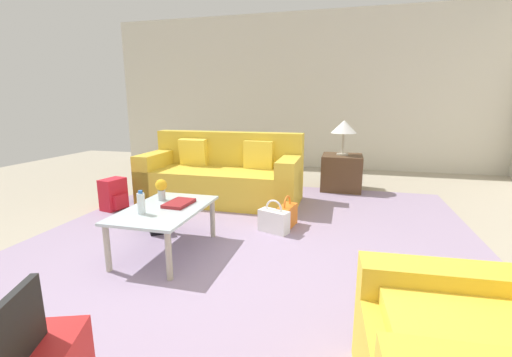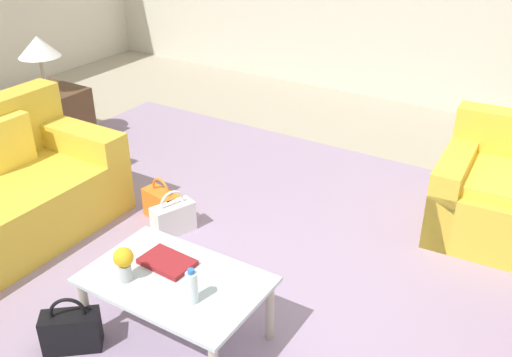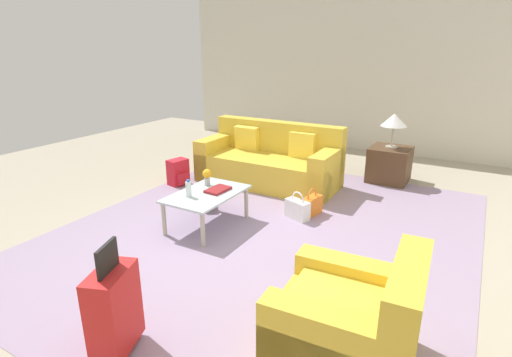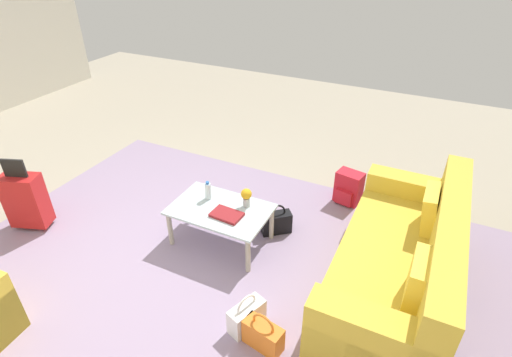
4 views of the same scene
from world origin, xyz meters
name	(u,v)px [view 1 (image 1 of 4)]	position (x,y,z in m)	size (l,w,h in m)	color
ground_plane	(200,280)	(0.00, 0.00, 0.00)	(12.00, 12.00, 0.00)	#A89E89
wall_left	(297,92)	(-5.06, 0.00, 1.55)	(0.12, 8.00, 3.10)	beige
area_rug	(246,251)	(-0.60, 0.20, 0.00)	(5.20, 4.40, 0.01)	#9984A3
couch	(223,177)	(-2.20, -0.60, 0.32)	(0.93, 2.15, 0.93)	gold
coffee_table	(165,214)	(-0.40, -0.50, 0.37)	(1.00, 0.65, 0.42)	silver
water_bottle	(141,203)	(-0.20, -0.60, 0.52)	(0.06, 0.06, 0.20)	silver
coffee_table_book	(179,203)	(-0.52, -0.42, 0.44)	(0.30, 0.20, 0.03)	maroon
flower_vase	(161,188)	(-0.62, -0.65, 0.55)	(0.11, 0.11, 0.21)	#B2B7BC
side_table	(341,172)	(-3.20, 1.00, 0.27)	(0.60, 0.60, 0.55)	#513823
table_lamp	(344,128)	(-3.20, 1.00, 0.97)	(0.39, 0.39, 0.53)	#ADA899
handbag_white	(274,221)	(-1.13, 0.35, 0.13)	(0.24, 0.35, 0.36)	white
handbag_black	(155,219)	(-0.86, -0.89, 0.13)	(0.34, 0.31, 0.36)	black
handbag_orange	(287,216)	(-1.33, 0.45, 0.13)	(0.34, 0.20, 0.36)	orange
backpack_red	(114,195)	(-1.40, -1.79, 0.19)	(0.33, 0.30, 0.40)	red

